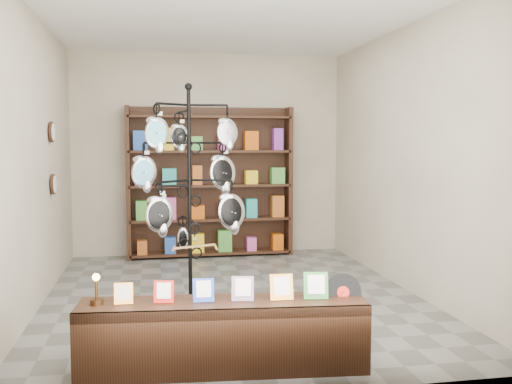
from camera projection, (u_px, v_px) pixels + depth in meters
ground at (232, 296)px, 6.25m from camera, size 5.00×5.00×0.00m
room_envelope at (232, 127)px, 6.09m from camera, size 5.00×5.00×5.00m
display_tree at (189, 181)px, 5.62m from camera, size 1.17×1.15×2.26m
front_shelf at (223, 335)px, 4.21m from camera, size 2.14×0.61×0.75m
back_shelving at (210, 187)px, 8.41m from camera, size 2.42×0.36×2.20m
wall_clocks at (52, 158)px, 6.55m from camera, size 0.03×0.24×0.84m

